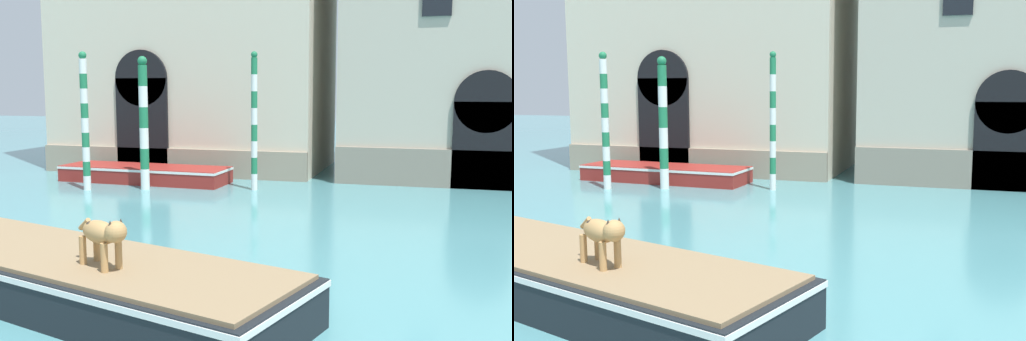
% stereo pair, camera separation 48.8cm
% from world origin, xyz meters
% --- Properties ---
extents(boat_foreground, '(8.39, 4.31, 0.74)m').
position_xyz_m(boat_foreground, '(1.61, 6.21, 0.39)').
color(boat_foreground, black).
rests_on(boat_foreground, ground_plane).
extents(dog_on_deck, '(0.99, 0.66, 0.73)m').
position_xyz_m(dog_on_deck, '(2.76, 5.59, 1.21)').
color(dog_on_deck, tan).
rests_on(dog_on_deck, boat_foreground).
extents(boat_moored_near_palazzo, '(5.92, 1.96, 0.55)m').
position_xyz_m(boat_moored_near_palazzo, '(-2.39, 17.07, 0.29)').
color(boat_moored_near_palazzo, maroon).
rests_on(boat_moored_near_palazzo, ground_plane).
extents(mooring_pole_0, '(0.21, 0.21, 4.33)m').
position_xyz_m(mooring_pole_0, '(1.71, 16.50, 2.18)').
color(mooring_pole_0, white).
rests_on(mooring_pole_0, ground_plane).
extents(mooring_pole_1, '(0.29, 0.29, 4.19)m').
position_xyz_m(mooring_pole_1, '(-1.67, 15.66, 2.12)').
color(mooring_pole_1, white).
rests_on(mooring_pole_1, ground_plane).
extents(mooring_pole_2, '(0.24, 0.24, 4.33)m').
position_xyz_m(mooring_pole_2, '(-3.37, 15.01, 2.18)').
color(mooring_pole_2, white).
rests_on(mooring_pole_2, ground_plane).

